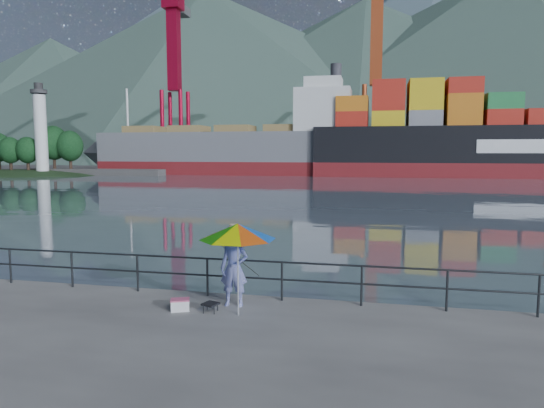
# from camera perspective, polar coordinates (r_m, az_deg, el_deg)

# --- Properties ---
(ground) EXTENTS (24.00, 11.00, 0.50)m
(ground) POSITION_cam_1_polar(r_m,az_deg,el_deg) (9.39, -25.23, -19.97)
(ground) COLOR #615F5D
(ground) RESTS_ON ground
(harbor_water) EXTENTS (500.00, 280.00, 0.00)m
(harbor_water) POSITION_cam_1_polar(r_m,az_deg,el_deg) (140.29, 9.88, 4.60)
(harbor_water) COLOR #505F6C
(harbor_water) RESTS_ON ground
(far_dock) EXTENTS (200.00, 40.00, 0.40)m
(far_dock) POSITION_cam_1_polar(r_m,az_deg,el_deg) (103.32, 14.66, 3.93)
(far_dock) COLOR #514F4C
(far_dock) RESTS_ON ground
(guardrail) EXTENTS (22.00, 0.06, 1.03)m
(guardrail) POSITION_cam_1_polar(r_m,az_deg,el_deg) (13.36, -11.69, -8.12)
(guardrail) COLOR #2D3033
(guardrail) RESTS_ON ground
(mountains) EXTENTS (600.00, 332.80, 80.00)m
(mountains) POSITION_cam_1_polar(r_m,az_deg,el_deg) (222.73, 21.20, 14.03)
(mountains) COLOR #385147
(mountains) RESTS_ON ground
(lighthouse_islet) EXTENTS (48.00, 26.40, 19.20)m
(lighthouse_islet) POSITION_cam_1_polar(r_m,az_deg,el_deg) (94.04, -27.89, 3.36)
(lighthouse_islet) COLOR #263F1E
(lighthouse_islet) RESTS_ON ground
(port_cranes) EXTENTS (116.00, 28.00, 38.40)m
(port_cranes) POSITION_cam_1_polar(r_m,az_deg,el_deg) (98.35, 27.80, 12.66)
(port_cranes) COLOR #B90B29
(port_cranes) RESTS_ON ground
(container_stacks) EXTENTS (58.00, 5.40, 7.80)m
(container_stacks) POSITION_cam_1_polar(r_m,az_deg,el_deg) (107.52, 28.28, 4.99)
(container_stacks) COLOR #267F3F
(container_stacks) RESTS_ON ground
(fisherman) EXTENTS (0.70, 0.47, 1.89)m
(fisherman) POSITION_cam_1_polar(r_m,az_deg,el_deg) (12.03, -4.48, -7.54)
(fisherman) COLOR navy
(fisherman) RESTS_ON ground
(beach_umbrella) EXTENTS (2.29, 2.29, 2.16)m
(beach_umbrella) POSITION_cam_1_polar(r_m,az_deg,el_deg) (11.11, -4.06, -3.24)
(beach_umbrella) COLOR white
(beach_umbrella) RESTS_ON ground
(folding_stool) EXTENTS (0.43, 0.43, 0.22)m
(folding_stool) POSITION_cam_1_polar(r_m,az_deg,el_deg) (11.84, -7.24, -11.96)
(folding_stool) COLOR black
(folding_stool) RESTS_ON ground
(cooler_bag) EXTENTS (0.51, 0.43, 0.25)m
(cooler_bag) POSITION_cam_1_polar(r_m,az_deg,el_deg) (12.06, -10.76, -11.64)
(cooler_bag) COLOR silver
(cooler_bag) RESTS_ON ground
(fishing_rod) EXTENTS (0.70, 1.72, 1.30)m
(fishing_rod) POSITION_cam_1_polar(r_m,az_deg,el_deg) (13.35, -3.85, -10.34)
(fishing_rod) COLOR black
(fishing_rod) RESTS_ON ground
(bulk_carrier) EXTENTS (48.00, 8.31, 14.50)m
(bulk_carrier) POSITION_cam_1_polar(r_m,az_deg,el_deg) (84.48, -3.12, 6.49)
(bulk_carrier) COLOR maroon
(bulk_carrier) RESTS_ON ground
(container_ship) EXTENTS (58.45, 9.74, 18.10)m
(container_ship) POSITION_cam_1_polar(r_m,az_deg,el_deg) (84.24, 26.81, 6.97)
(container_ship) COLOR maroon
(container_ship) RESTS_ON ground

